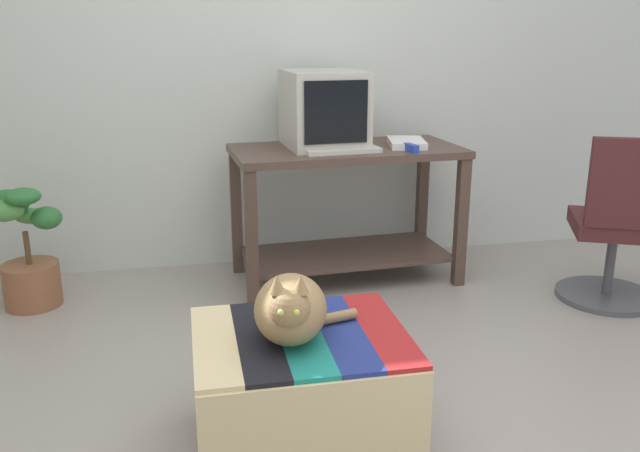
{
  "coord_description": "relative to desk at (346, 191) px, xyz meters",
  "views": [
    {
      "loc": [
        -0.55,
        -1.9,
        1.39
      ],
      "look_at": [
        0.02,
        0.85,
        0.55
      ],
      "focal_mm": 37.25,
      "sensor_mm": 36.0,
      "label": 1
    }
  ],
  "objects": [
    {
      "name": "office_chair",
      "position": [
        1.27,
        -0.63,
        -0.13
      ],
      "size": [
        0.55,
        0.56,
        0.89
      ],
      "rotation": [
        0.0,
        0.0,
        2.72
      ],
      "color": "#4C4C51",
      "rests_on": "ground_plane"
    },
    {
      "name": "pen",
      "position": [
        0.35,
        0.08,
        0.25
      ],
      "size": [
        0.09,
        0.12,
        0.01
      ],
      "primitive_type": "cylinder",
      "rotation": [
        0.0,
        1.57,
        0.96
      ],
      "color": "#B7B7BC",
      "rests_on": "desk"
    },
    {
      "name": "back_wall",
      "position": [
        -0.32,
        0.45,
        0.78
      ],
      "size": [
        8.0,
        0.1,
        2.6
      ],
      "primitive_type": "cube",
      "color": "silver",
      "rests_on": "ground_plane"
    },
    {
      "name": "stapler",
      "position": [
        0.3,
        -0.19,
        0.27
      ],
      "size": [
        0.05,
        0.11,
        0.04
      ],
      "primitive_type": "cube",
      "rotation": [
        0.0,
        0.0,
        0.18
      ],
      "color": "#2342B7",
      "rests_on": "desk"
    },
    {
      "name": "potted_plant",
      "position": [
        -1.69,
        -0.06,
        -0.24
      ],
      "size": [
        0.37,
        0.31,
        0.64
      ],
      "color": "brown",
      "rests_on": "ground_plane"
    },
    {
      "name": "desk",
      "position": [
        0.0,
        0.0,
        0.0
      ],
      "size": [
        1.28,
        0.69,
        0.76
      ],
      "rotation": [
        0.0,
        0.0,
        0.06
      ],
      "color": "#4C382D",
      "rests_on": "ground_plane"
    },
    {
      "name": "ground_plane",
      "position": [
        -0.32,
        -1.6,
        -0.52
      ],
      "size": [
        14.0,
        14.0,
        0.0
      ],
      "primitive_type": "plane",
      "color": "#9E9389"
    },
    {
      "name": "book",
      "position": [
        0.34,
        -0.02,
        0.26
      ],
      "size": [
        0.25,
        0.33,
        0.04
      ],
      "primitive_type": "cube",
      "rotation": [
        0.0,
        0.0,
        -0.2
      ],
      "color": "white",
      "rests_on": "desk"
    },
    {
      "name": "cat",
      "position": [
        -0.57,
        -1.57,
        0.01
      ],
      "size": [
        0.39,
        0.38,
        0.27
      ],
      "rotation": [
        0.0,
        0.0,
        -0.19
      ],
      "color": "#9E7A4C",
      "rests_on": "ottoman_with_blanket"
    },
    {
      "name": "ottoman_with_blanket",
      "position": [
        -0.53,
        -1.53,
        -0.3
      ],
      "size": [
        0.7,
        0.6,
        0.42
      ],
      "color": "#7A664C",
      "rests_on": "ground_plane"
    },
    {
      "name": "keyboard",
      "position": [
        -0.06,
        -0.14,
        0.26
      ],
      "size": [
        0.41,
        0.18,
        0.02
      ],
      "primitive_type": "cube",
      "rotation": [
        0.0,
        0.0,
        0.08
      ],
      "color": "beige",
      "rests_on": "desk"
    },
    {
      "name": "tv_monitor",
      "position": [
        -0.12,
        0.05,
        0.45
      ],
      "size": [
        0.44,
        0.5,
        0.41
      ],
      "rotation": [
        0.0,
        0.0,
        0.06
      ],
      "color": "#BCB7A8",
      "rests_on": "desk"
    }
  ]
}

